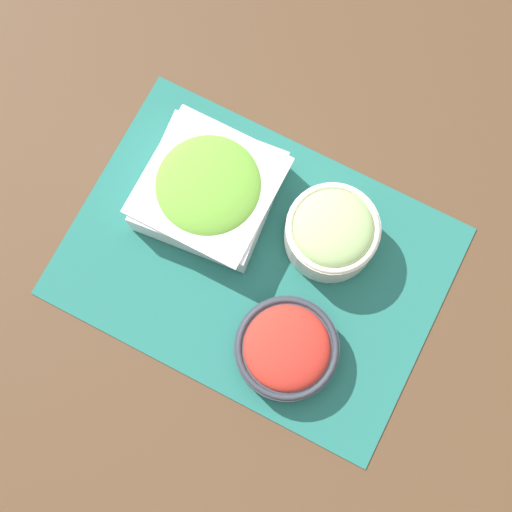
% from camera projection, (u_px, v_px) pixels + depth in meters
% --- Properties ---
extents(ground_plane, '(3.00, 3.00, 0.00)m').
position_uv_depth(ground_plane, '(256.00, 261.00, 1.03)').
color(ground_plane, '#513823').
extents(placemat, '(0.53, 0.38, 0.00)m').
position_uv_depth(placemat, '(256.00, 261.00, 1.02)').
color(placemat, '#236B60').
rests_on(placemat, ground_plane).
extents(cucumber_bowl, '(0.13, 0.13, 0.08)m').
position_uv_depth(cucumber_bowl, '(332.00, 232.00, 0.99)').
color(cucumber_bowl, silver).
rests_on(cucumber_bowl, placemat).
extents(lettuce_bowl, '(0.19, 0.19, 0.07)m').
position_uv_depth(lettuce_bowl, '(209.00, 189.00, 1.01)').
color(lettuce_bowl, white).
rests_on(lettuce_bowl, placemat).
extents(tomato_bowl, '(0.14, 0.14, 0.05)m').
position_uv_depth(tomato_bowl, '(287.00, 349.00, 0.97)').
color(tomato_bowl, '#333842').
rests_on(tomato_bowl, placemat).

